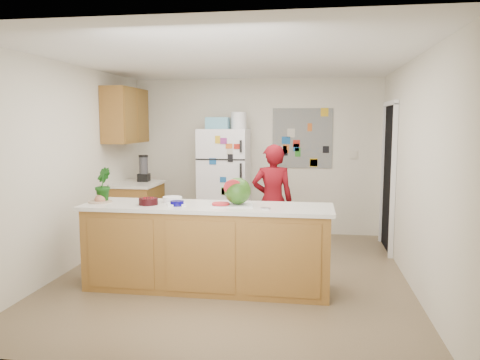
# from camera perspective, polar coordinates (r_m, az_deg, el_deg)

# --- Properties ---
(floor) EXTENTS (4.00, 4.50, 0.02)m
(floor) POSITION_cam_1_polar(r_m,az_deg,el_deg) (5.68, -0.86, -11.53)
(floor) COLOR brown
(floor) RESTS_ON ground
(wall_back) EXTENTS (4.00, 0.02, 2.50)m
(wall_back) POSITION_cam_1_polar(r_m,az_deg,el_deg) (7.64, 1.94, 2.89)
(wall_back) COLOR beige
(wall_back) RESTS_ON ground
(wall_left) EXTENTS (0.02, 4.50, 2.50)m
(wall_left) POSITION_cam_1_polar(r_m,az_deg,el_deg) (6.08, -19.93, 1.44)
(wall_left) COLOR beige
(wall_left) RESTS_ON ground
(wall_right) EXTENTS (0.02, 4.50, 2.50)m
(wall_right) POSITION_cam_1_polar(r_m,az_deg,el_deg) (5.45, 20.44, 0.84)
(wall_right) COLOR beige
(wall_right) RESTS_ON ground
(ceiling) EXTENTS (4.00, 4.50, 0.02)m
(ceiling) POSITION_cam_1_polar(r_m,az_deg,el_deg) (5.43, -0.91, 14.58)
(ceiling) COLOR white
(ceiling) RESTS_ON wall_back
(doorway) EXTENTS (0.03, 0.85, 2.04)m
(doorway) POSITION_cam_1_polar(r_m,az_deg,el_deg) (6.89, 17.73, 0.20)
(doorway) COLOR black
(doorway) RESTS_ON ground
(peninsula_base) EXTENTS (2.60, 0.62, 0.88)m
(peninsula_base) POSITION_cam_1_polar(r_m,az_deg,el_deg) (5.11, -4.05, -8.36)
(peninsula_base) COLOR brown
(peninsula_base) RESTS_ON floor
(peninsula_top) EXTENTS (2.68, 0.70, 0.04)m
(peninsula_top) POSITION_cam_1_polar(r_m,az_deg,el_deg) (5.01, -4.09, -3.28)
(peninsula_top) COLOR silver
(peninsula_top) RESTS_ON peninsula_base
(side_counter_base) EXTENTS (0.60, 0.80, 0.86)m
(side_counter_base) POSITION_cam_1_polar(r_m,az_deg,el_deg) (7.27, -12.34, -3.99)
(side_counter_base) COLOR brown
(side_counter_base) RESTS_ON floor
(side_counter_top) EXTENTS (0.64, 0.84, 0.04)m
(side_counter_top) POSITION_cam_1_polar(r_m,az_deg,el_deg) (7.20, -12.43, -0.47)
(side_counter_top) COLOR silver
(side_counter_top) RESTS_ON side_counter_base
(upper_cabinets) EXTENTS (0.35, 1.00, 0.80)m
(upper_cabinets) POSITION_cam_1_polar(r_m,az_deg,el_deg) (7.15, -13.77, 7.64)
(upper_cabinets) COLOR brown
(upper_cabinets) RESTS_ON wall_left
(refrigerator) EXTENTS (0.75, 0.70, 1.70)m
(refrigerator) POSITION_cam_1_polar(r_m,az_deg,el_deg) (7.37, -1.90, -0.38)
(refrigerator) COLOR silver
(refrigerator) RESTS_ON floor
(fridge_top_bin) EXTENTS (0.35, 0.28, 0.18)m
(fridge_top_bin) POSITION_cam_1_polar(r_m,az_deg,el_deg) (7.33, -2.70, 6.94)
(fridge_top_bin) COLOR #5999B2
(fridge_top_bin) RESTS_ON refrigerator
(photo_collage) EXTENTS (0.95, 0.01, 0.95)m
(photo_collage) POSITION_cam_1_polar(r_m,az_deg,el_deg) (7.55, 7.61, 5.07)
(photo_collage) COLOR slate
(photo_collage) RESTS_ON wall_back
(person) EXTENTS (0.60, 0.44, 1.51)m
(person) POSITION_cam_1_polar(r_m,az_deg,el_deg) (6.28, 3.98, -2.53)
(person) COLOR maroon
(person) RESTS_ON floor
(blender_appliance) EXTENTS (0.13, 0.13, 0.38)m
(blender_appliance) POSITION_cam_1_polar(r_m,az_deg,el_deg) (7.31, -11.66, 1.31)
(blender_appliance) COLOR black
(blender_appliance) RESTS_ON side_counter_top
(cutting_board) EXTENTS (0.48, 0.39, 0.01)m
(cutting_board) POSITION_cam_1_polar(r_m,az_deg,el_deg) (4.97, -1.01, -3.05)
(cutting_board) COLOR white
(cutting_board) RESTS_ON peninsula_top
(watermelon) EXTENTS (0.28, 0.28, 0.28)m
(watermelon) POSITION_cam_1_polar(r_m,az_deg,el_deg) (4.96, -0.29, -1.35)
(watermelon) COLOR #23570E
(watermelon) RESTS_ON cutting_board
(watermelon_slice) EXTENTS (0.19, 0.19, 0.02)m
(watermelon_slice) POSITION_cam_1_polar(r_m,az_deg,el_deg) (4.94, -2.36, -2.92)
(watermelon_slice) COLOR #DC2B50
(watermelon_slice) RESTS_ON cutting_board
(cherry_bowl) EXTENTS (0.26, 0.26, 0.07)m
(cherry_bowl) POSITION_cam_1_polar(r_m,az_deg,el_deg) (5.11, -11.10, -2.58)
(cherry_bowl) COLOR black
(cherry_bowl) RESTS_ON peninsula_top
(white_bowl) EXTENTS (0.25, 0.25, 0.06)m
(white_bowl) POSITION_cam_1_polar(r_m,az_deg,el_deg) (5.23, -8.24, -2.36)
(white_bowl) COLOR white
(white_bowl) RESTS_ON peninsula_top
(cobalt_bowl) EXTENTS (0.18, 0.18, 0.05)m
(cobalt_bowl) POSITION_cam_1_polar(r_m,az_deg,el_deg) (5.00, -7.68, -2.83)
(cobalt_bowl) COLOR #060156
(cobalt_bowl) RESTS_ON peninsula_top
(plate) EXTENTS (0.27, 0.27, 0.02)m
(plate) POSITION_cam_1_polar(r_m,az_deg,el_deg) (5.39, -16.68, -2.54)
(plate) COLOR beige
(plate) RESTS_ON peninsula_top
(paper_towel) EXTENTS (0.24, 0.22, 0.02)m
(paper_towel) POSITION_cam_1_polar(r_m,az_deg,el_deg) (5.03, -7.78, -2.95)
(paper_towel) COLOR white
(paper_towel) RESTS_ON peninsula_top
(keys) EXTENTS (0.10, 0.07, 0.01)m
(keys) POSITION_cam_1_polar(r_m,az_deg,el_deg) (4.78, 3.13, -3.46)
(keys) COLOR gray
(keys) RESTS_ON peninsula_top
(potted_plant) EXTENTS (0.25, 0.26, 0.38)m
(potted_plant) POSITION_cam_1_polar(r_m,az_deg,el_deg) (5.42, -16.43, -0.55)
(potted_plant) COLOR #14400B
(potted_plant) RESTS_ON peninsula_top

